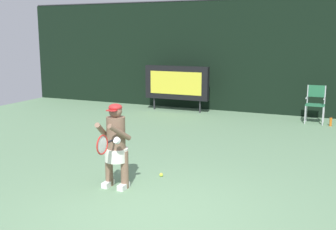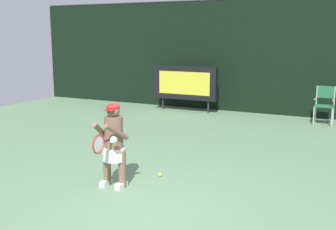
{
  "view_description": "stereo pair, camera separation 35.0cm",
  "coord_description": "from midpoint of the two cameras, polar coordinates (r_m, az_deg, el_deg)",
  "views": [
    {
      "loc": [
        2.41,
        -5.02,
        2.53
      ],
      "look_at": [
        -0.62,
        1.99,
        1.05
      ],
      "focal_mm": 44.81,
      "sensor_mm": 36.0,
      "label": 1
    },
    {
      "loc": [
        2.73,
        -4.87,
        2.53
      ],
      "look_at": [
        -0.62,
        1.99,
        1.05
      ],
      "focal_mm": 44.81,
      "sensor_mm": 36.0,
      "label": 2
    }
  ],
  "objects": [
    {
      "name": "tennis_ball_loose",
      "position": [
        7.63,
        0.24,
        -8.12
      ],
      "size": [
        0.07,
        0.07,
        0.07
      ],
      "color": "#CCDB3D",
      "rests_on": "ground"
    },
    {
      "name": "backdrop_screen",
      "position": [
        13.71,
        15.31,
        7.55
      ],
      "size": [
        18.0,
        0.12,
        3.66
      ],
      "color": "black",
      "rests_on": "ground"
    },
    {
      "name": "tennis_player",
      "position": [
        7.0,
        -5.99,
        -3.75
      ],
      "size": [
        0.53,
        0.61,
        1.42
      ],
      "color": "white",
      "rests_on": "ground"
    },
    {
      "name": "scoreboard",
      "position": [
        13.88,
        3.07,
        4.38
      ],
      "size": [
        2.2,
        0.21,
        1.5
      ],
      "color": "black",
      "rests_on": "ground"
    },
    {
      "name": "ground",
      "position": [
        5.98,
        -2.2,
        -14.18
      ],
      "size": [
        18.0,
        22.0,
        0.03
      ],
      "color": "#678D67"
    },
    {
      "name": "umpire_chair",
      "position": [
        12.71,
        21.27,
        1.55
      ],
      "size": [
        0.52,
        0.44,
        1.08
      ],
      "color": "#B7B7BC",
      "rests_on": "ground"
    },
    {
      "name": "tennis_racket",
      "position": [
        6.53,
        -7.81,
        -3.9
      ],
      "size": [
        0.03,
        0.6,
        0.31
      ],
      "rotation": [
        0.0,
        0.0,
        -0.26
      ],
      "color": "black"
    }
  ]
}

